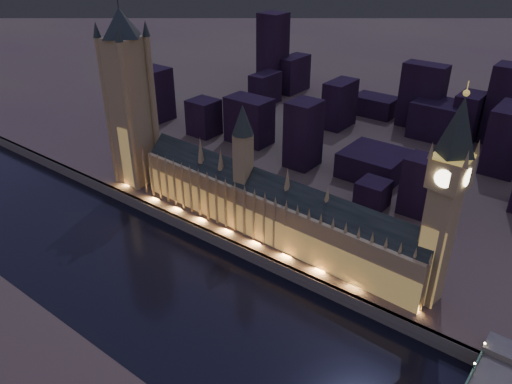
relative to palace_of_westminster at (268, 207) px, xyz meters
The scene contains 7 objects.
ground_plane 67.74m from the palace_of_westminster, 98.35° to the right, with size 2000.00×2000.00×0.00m, color black.
north_bank 458.90m from the palace_of_westminster, 91.13° to the left, with size 2000.00×960.00×8.00m, color #4E333A.
embankment_wall 31.82m from the palace_of_westminster, 113.60° to the right, with size 2000.00×2.50×8.00m, color #544B4E.
palace_of_westminster is the anchor object (origin of this frame).
victoria_tower 128.33m from the palace_of_westminster, behind, with size 31.68×31.68×133.07m.
elizabeth_tower 108.30m from the palace_of_westminster, ahead, with size 18.00×18.00×111.85m.
city_backdrop 187.07m from the palace_of_westminster, 83.39° to the left, with size 487.52×215.63×85.13m.
Camera 1 is at (161.05, -146.89, 175.73)m, focal length 35.00 mm.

